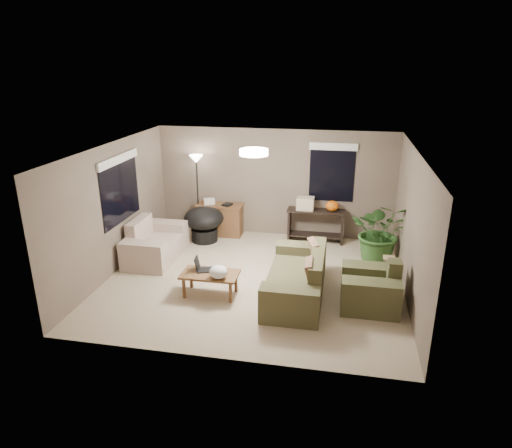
% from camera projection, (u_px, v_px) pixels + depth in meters
% --- Properties ---
extents(room_shell, '(5.50, 5.50, 5.50)m').
position_uv_depth(room_shell, '(254.00, 217.00, 8.28)').
color(room_shell, tan).
rests_on(room_shell, ground).
extents(main_sofa, '(0.95, 2.20, 0.85)m').
position_uv_depth(main_sofa, '(298.00, 280.00, 8.03)').
color(main_sofa, '#47442A').
rests_on(main_sofa, ground).
extents(throw_pillows, '(0.35, 1.38, 0.47)m').
position_uv_depth(throw_pillows, '(314.00, 263.00, 7.86)').
color(throw_pillows, '#8C7251').
rests_on(throw_pillows, main_sofa).
extents(loveseat, '(0.90, 1.60, 0.85)m').
position_uv_depth(loveseat, '(154.00, 245.00, 9.54)').
color(loveseat, beige).
rests_on(loveseat, ground).
extents(armchair, '(0.95, 1.00, 0.85)m').
position_uv_depth(armchair, '(371.00, 289.00, 7.69)').
color(armchair, '#494B2D').
rests_on(armchair, ground).
extents(coffee_table, '(1.00, 0.55, 0.42)m').
position_uv_depth(coffee_table, '(210.00, 276.00, 8.01)').
color(coffee_table, brown).
rests_on(coffee_table, ground).
extents(laptop, '(0.40, 0.33, 0.24)m').
position_uv_depth(laptop, '(202.00, 267.00, 8.09)').
color(laptop, black).
rests_on(laptop, coffee_table).
extents(plastic_bag, '(0.32, 0.29, 0.22)m').
position_uv_depth(plastic_bag, '(218.00, 272.00, 7.78)').
color(plastic_bag, white).
rests_on(plastic_bag, coffee_table).
extents(desk, '(1.10, 0.50, 0.75)m').
position_uv_depth(desk, '(220.00, 219.00, 10.83)').
color(desk, brown).
rests_on(desk, ground).
extents(desk_papers, '(0.73, 0.33, 0.12)m').
position_uv_depth(desk_papers, '(213.00, 202.00, 10.71)').
color(desk_papers, silver).
rests_on(desk_papers, desk).
extents(console_table, '(1.30, 0.40, 0.75)m').
position_uv_depth(console_table, '(316.00, 223.00, 10.41)').
color(console_table, black).
rests_on(console_table, ground).
extents(pumpkin, '(0.36, 0.36, 0.24)m').
position_uv_depth(pumpkin, '(332.00, 206.00, 10.20)').
color(pumpkin, orange).
rests_on(pumpkin, console_table).
extents(cardboard_box, '(0.39, 0.29, 0.29)m').
position_uv_depth(cardboard_box, '(305.00, 203.00, 10.30)').
color(cardboard_box, beige).
rests_on(cardboard_box, console_table).
extents(papasan_chair, '(1.10, 1.10, 0.80)m').
position_uv_depth(papasan_chair, '(204.00, 222.00, 10.40)').
color(papasan_chair, black).
rests_on(papasan_chair, ground).
extents(floor_lamp, '(0.32, 0.32, 1.91)m').
position_uv_depth(floor_lamp, '(197.00, 169.00, 10.46)').
color(floor_lamp, black).
rests_on(floor_lamp, ground).
extents(ceiling_fixture, '(0.50, 0.50, 0.10)m').
position_uv_depth(ceiling_fixture, '(254.00, 152.00, 7.88)').
color(ceiling_fixture, white).
rests_on(ceiling_fixture, room_shell).
extents(houseplant, '(1.19, 1.33, 1.03)m').
position_uv_depth(houseplant, '(380.00, 238.00, 9.29)').
color(houseplant, '#2D5923').
rests_on(houseplant, ground).
extents(cat_scratching_post, '(0.32, 0.32, 0.50)m').
position_uv_depth(cat_scratching_post, '(388.00, 271.00, 8.53)').
color(cat_scratching_post, tan).
rests_on(cat_scratching_post, ground).
extents(window_left, '(0.05, 1.56, 1.33)m').
position_uv_depth(window_left, '(119.00, 178.00, 8.86)').
color(window_left, black).
rests_on(window_left, room_shell).
extents(window_back, '(1.06, 0.05, 1.33)m').
position_uv_depth(window_back, '(333.00, 163.00, 10.15)').
color(window_back, black).
rests_on(window_back, room_shell).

